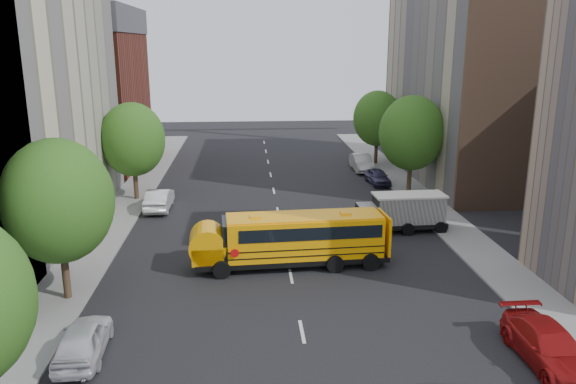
{
  "coord_description": "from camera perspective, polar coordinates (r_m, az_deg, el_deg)",
  "views": [
    {
      "loc": [
        -2.24,
        -29.71,
        12.02
      ],
      "look_at": [
        0.15,
        2.0,
        3.59
      ],
      "focal_mm": 35.0,
      "sensor_mm": 36.0,
      "label": 1
    }
  ],
  "objects": [
    {
      "name": "ground",
      "position": [
        32.12,
        0.0,
        -7.12
      ],
      "size": [
        120.0,
        120.0,
        0.0
      ],
      "primitive_type": "plane",
      "color": "black",
      "rests_on": "ground"
    },
    {
      "name": "sidewalk_left",
      "position": [
        37.86,
        -18.28,
        -4.34
      ],
      "size": [
        3.0,
        80.0,
        0.12
      ],
      "primitive_type": "cube",
      "color": "slate",
      "rests_on": "ground"
    },
    {
      "name": "sidewalk_right",
      "position": [
        39.2,
        16.47,
        -3.55
      ],
      "size": [
        3.0,
        80.0,
        0.12
      ],
      "primitive_type": "cube",
      "color": "slate",
      "rests_on": "ground"
    },
    {
      "name": "lane_markings",
      "position": [
        41.54,
        -1.04,
        -1.96
      ],
      "size": [
        0.15,
        64.0,
        0.01
      ],
      "primitive_type": "cube",
      "color": "silver",
      "rests_on": "ground"
    },
    {
      "name": "building_left_redbrick",
      "position": [
        60.07,
        -19.74,
        8.72
      ],
      "size": [
        10.0,
        15.0,
        13.0
      ],
      "primitive_type": "cube",
      "color": "maroon",
      "rests_on": "ground"
    },
    {
      "name": "building_right_far",
      "position": [
        53.75,
        18.16,
        10.91
      ],
      "size": [
        10.0,
        22.0,
        18.0
      ],
      "primitive_type": "cube",
      "color": "tan",
      "rests_on": "ground"
    },
    {
      "name": "building_right_sidewall",
      "position": [
        43.78,
        23.59,
        9.68
      ],
      "size": [
        10.1,
        0.3,
        18.0
      ],
      "primitive_type": "cube",
      "color": "brown",
      "rests_on": "ground"
    },
    {
      "name": "street_tree_1",
      "position": [
        28.06,
        -22.34,
        -0.88
      ],
      "size": [
        5.12,
        5.12,
        7.9
      ],
      "color": "#38281C",
      "rests_on": "ground"
    },
    {
      "name": "street_tree_2",
      "position": [
        45.15,
        -15.5,
        5.15
      ],
      "size": [
        4.99,
        4.99,
        7.71
      ],
      "color": "#38281C",
      "rests_on": "ground"
    },
    {
      "name": "street_tree_4",
      "position": [
        46.19,
        12.46,
        5.86
      ],
      "size": [
        5.25,
        5.25,
        8.1
      ],
      "color": "#38281C",
      "rests_on": "ground"
    },
    {
      "name": "street_tree_5",
      "position": [
        57.72,
        9.06,
        7.39
      ],
      "size": [
        4.86,
        4.86,
        7.51
      ],
      "color": "#38281C",
      "rests_on": "ground"
    },
    {
      "name": "school_bus",
      "position": [
        31.01,
        0.2,
        -4.64
      ],
      "size": [
        10.75,
        3.16,
        3.0
      ],
      "rotation": [
        0.0,
        0.0,
        0.06
      ],
      "color": "black",
      "rests_on": "ground"
    },
    {
      "name": "safari_truck",
      "position": [
        37.68,
        11.5,
        -1.96
      ],
      "size": [
        5.91,
        2.38,
        2.49
      ],
      "rotation": [
        0.0,
        0.0,
        0.04
      ],
      "color": "black",
      "rests_on": "ground"
    },
    {
      "name": "parked_car_0",
      "position": [
        24.22,
        -20.09,
        -13.91
      ],
      "size": [
        1.91,
        4.38,
        1.47
      ],
      "primitive_type": "imported",
      "rotation": [
        0.0,
        0.0,
        3.18
      ],
      "color": "silver",
      "rests_on": "ground"
    },
    {
      "name": "parked_car_1",
      "position": [
        42.91,
        -12.95,
        -0.72
      ],
      "size": [
        1.68,
        4.76,
        1.57
      ],
      "primitive_type": "imported",
      "rotation": [
        0.0,
        0.0,
        3.14
      ],
      "color": "silver",
      "rests_on": "ground"
    },
    {
      "name": "parked_car_3",
      "position": [
        24.53,
        24.99,
        -14.02
      ],
      "size": [
        2.14,
        5.16,
        1.49
      ],
      "primitive_type": "imported",
      "rotation": [
        0.0,
        0.0,
        0.01
      ],
      "color": "maroon",
      "rests_on": "ground"
    },
    {
      "name": "parked_car_4",
      "position": [
        50.06,
        9.09,
        1.56
      ],
      "size": [
        1.88,
        4.02,
        1.33
      ],
      "primitive_type": "imported",
      "rotation": [
        0.0,
        0.0,
        0.08
      ],
      "color": "#352F52",
      "rests_on": "ground"
    },
    {
      "name": "parked_car_5",
      "position": [
        55.17,
        7.49,
        2.99
      ],
      "size": [
        1.69,
        4.83,
        1.59
      ],
      "primitive_type": "imported",
      "rotation": [
        0.0,
        0.0,
        0.0
      ],
      "color": "#A2A39E",
      "rests_on": "ground"
    }
  ]
}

